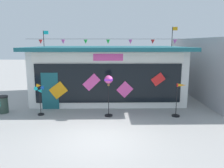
{
  "coord_description": "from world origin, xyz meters",
  "views": [
    {
      "loc": [
        0.34,
        -7.76,
        3.56
      ],
      "look_at": [
        0.52,
        3.62,
        1.41
      ],
      "focal_mm": 35.1,
      "sensor_mm": 36.0,
      "label": 1
    }
  ],
  "objects_px": {
    "wind_spinner_far_left": "(39,93)",
    "wind_spinner_left": "(109,84)",
    "kite_shop_building": "(108,72)",
    "wind_spinner_center_left": "(179,99)",
    "trash_bin": "(3,104)"
  },
  "relations": [
    {
      "from": "kite_shop_building",
      "to": "trash_bin",
      "type": "relative_size",
      "value": 10.19
    },
    {
      "from": "wind_spinner_center_left",
      "to": "wind_spinner_left",
      "type": "bearing_deg",
      "value": 178.39
    },
    {
      "from": "kite_shop_building",
      "to": "wind_spinner_center_left",
      "type": "relative_size",
      "value": 5.54
    },
    {
      "from": "kite_shop_building",
      "to": "wind_spinner_center_left",
      "type": "height_order",
      "value": "kite_shop_building"
    },
    {
      "from": "kite_shop_building",
      "to": "wind_spinner_far_left",
      "type": "distance_m",
      "value": 5.04
    },
    {
      "from": "wind_spinner_left",
      "to": "trash_bin",
      "type": "distance_m",
      "value": 5.57
    },
    {
      "from": "wind_spinner_left",
      "to": "wind_spinner_center_left",
      "type": "xyz_separation_m",
      "value": [
        3.4,
        -0.1,
        -0.73
      ]
    },
    {
      "from": "wind_spinner_far_left",
      "to": "wind_spinner_left",
      "type": "relative_size",
      "value": 0.79
    },
    {
      "from": "kite_shop_building",
      "to": "wind_spinner_far_left",
      "type": "bearing_deg",
      "value": -132.4
    },
    {
      "from": "kite_shop_building",
      "to": "wind_spinner_far_left",
      "type": "height_order",
      "value": "kite_shop_building"
    },
    {
      "from": "kite_shop_building",
      "to": "wind_spinner_far_left",
      "type": "xyz_separation_m",
      "value": [
        -3.38,
        -3.7,
        -0.54
      ]
    },
    {
      "from": "kite_shop_building",
      "to": "trash_bin",
      "type": "bearing_deg",
      "value": -148.55
    },
    {
      "from": "wind_spinner_far_left",
      "to": "wind_spinner_left",
      "type": "bearing_deg",
      "value": -3.25
    },
    {
      "from": "kite_shop_building",
      "to": "wind_spinner_left",
      "type": "distance_m",
      "value": 3.89
    },
    {
      "from": "wind_spinner_center_left",
      "to": "kite_shop_building",
      "type": "bearing_deg",
      "value": 130.64
    }
  ]
}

